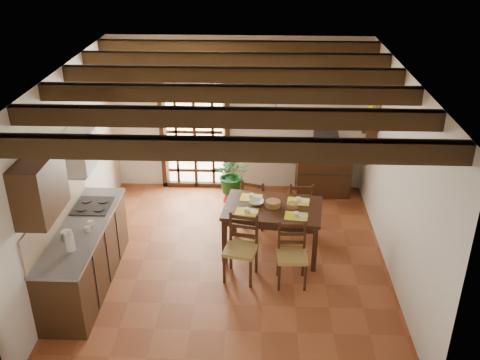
{
  "coord_description": "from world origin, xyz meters",
  "views": [
    {
      "loc": [
        0.38,
        -6.52,
        4.56
      ],
      "look_at": [
        0.1,
        0.4,
        1.15
      ],
      "focal_mm": 40.0,
      "sensor_mm": 36.0,
      "label": 1
    }
  ],
  "objects_px": {
    "kitchen_counter": "(85,255)",
    "sideboard": "(323,174)",
    "dining_table": "(273,213)",
    "crt_tv": "(325,143)",
    "chair_far_right": "(299,214)",
    "potted_plant": "(232,172)",
    "chair_near_left": "(241,260)",
    "pendant_lamp": "(275,119)",
    "chair_near_right": "(291,266)",
    "chair_far_left": "(255,210)"
  },
  "relations": [
    {
      "from": "crt_tv",
      "to": "chair_far_right",
      "type": "bearing_deg",
      "value": -108.72
    },
    {
      "from": "chair_far_right",
      "to": "pendant_lamp",
      "type": "xyz_separation_m",
      "value": [
        -0.45,
        -0.57,
        1.8
      ]
    },
    {
      "from": "dining_table",
      "to": "chair_near_right",
      "type": "distance_m",
      "value": 0.9
    },
    {
      "from": "chair_far_right",
      "to": "sideboard",
      "type": "distance_m",
      "value": 1.34
    },
    {
      "from": "kitchen_counter",
      "to": "sideboard",
      "type": "xyz_separation_m",
      "value": [
        3.48,
        2.83,
        -0.07
      ]
    },
    {
      "from": "dining_table",
      "to": "chair_near_right",
      "type": "xyz_separation_m",
      "value": [
        0.26,
        -0.76,
        -0.39
      ]
    },
    {
      "from": "chair_near_left",
      "to": "chair_far_right",
      "type": "relative_size",
      "value": 1.07
    },
    {
      "from": "kitchen_counter",
      "to": "chair_far_right",
      "type": "distance_m",
      "value": 3.39
    },
    {
      "from": "kitchen_counter",
      "to": "chair_far_right",
      "type": "xyz_separation_m",
      "value": [
        2.99,
        1.58,
        -0.2
      ]
    },
    {
      "from": "chair_near_right",
      "to": "chair_far_right",
      "type": "relative_size",
      "value": 1.01
    },
    {
      "from": "dining_table",
      "to": "potted_plant",
      "type": "distance_m",
      "value": 1.71
    },
    {
      "from": "kitchen_counter",
      "to": "crt_tv",
      "type": "bearing_deg",
      "value": 38.99
    },
    {
      "from": "kitchen_counter",
      "to": "potted_plant",
      "type": "height_order",
      "value": "potted_plant"
    },
    {
      "from": "kitchen_counter",
      "to": "chair_near_left",
      "type": "bearing_deg",
      "value": 6.47
    },
    {
      "from": "crt_tv",
      "to": "pendant_lamp",
      "type": "bearing_deg",
      "value": -114.37
    },
    {
      "from": "dining_table",
      "to": "potted_plant",
      "type": "bearing_deg",
      "value": 120.73
    },
    {
      "from": "dining_table",
      "to": "chair_far_right",
      "type": "bearing_deg",
      "value": 63.81
    },
    {
      "from": "chair_far_left",
      "to": "pendant_lamp",
      "type": "height_order",
      "value": "pendant_lamp"
    },
    {
      "from": "sideboard",
      "to": "crt_tv",
      "type": "xyz_separation_m",
      "value": [
        0.0,
        -0.01,
        0.6
      ]
    },
    {
      "from": "crt_tv",
      "to": "pendant_lamp",
      "type": "distance_m",
      "value": 2.31
    },
    {
      "from": "chair_far_left",
      "to": "potted_plant",
      "type": "height_order",
      "value": "potted_plant"
    },
    {
      "from": "chair_near_left",
      "to": "sideboard",
      "type": "bearing_deg",
      "value": 73.8
    },
    {
      "from": "chair_far_right",
      "to": "potted_plant",
      "type": "xyz_separation_m",
      "value": [
        -1.12,
        0.9,
        0.3
      ]
    },
    {
      "from": "chair_far_left",
      "to": "chair_far_right",
      "type": "xyz_separation_m",
      "value": [
        0.71,
        -0.09,
        0.01
      ]
    },
    {
      "from": "chair_near_right",
      "to": "potted_plant",
      "type": "height_order",
      "value": "potted_plant"
    },
    {
      "from": "potted_plant",
      "to": "chair_far_left",
      "type": "bearing_deg",
      "value": -62.63
    },
    {
      "from": "chair_near_right",
      "to": "pendant_lamp",
      "type": "xyz_separation_m",
      "value": [
        -0.26,
        0.86,
        1.8
      ]
    },
    {
      "from": "kitchen_counter",
      "to": "potted_plant",
      "type": "bearing_deg",
      "value": 53.12
    },
    {
      "from": "dining_table",
      "to": "crt_tv",
      "type": "xyz_separation_m",
      "value": [
        0.94,
        1.91,
        0.33
      ]
    },
    {
      "from": "kitchen_counter",
      "to": "chair_far_left",
      "type": "relative_size",
      "value": 2.63
    },
    {
      "from": "sideboard",
      "to": "dining_table",
      "type": "bearing_deg",
      "value": -117.68
    },
    {
      "from": "dining_table",
      "to": "potted_plant",
      "type": "height_order",
      "value": "potted_plant"
    },
    {
      "from": "pendant_lamp",
      "to": "crt_tv",
      "type": "bearing_deg",
      "value": 62.46
    },
    {
      "from": "potted_plant",
      "to": "sideboard",
      "type": "bearing_deg",
      "value": 11.95
    },
    {
      "from": "crt_tv",
      "to": "sideboard",
      "type": "bearing_deg",
      "value": 93.17
    },
    {
      "from": "chair_near_right",
      "to": "sideboard",
      "type": "bearing_deg",
      "value": 74.38
    },
    {
      "from": "chair_near_right",
      "to": "chair_far_right",
      "type": "height_order",
      "value": "chair_near_right"
    },
    {
      "from": "kitchen_counter",
      "to": "pendant_lamp",
      "type": "height_order",
      "value": "pendant_lamp"
    },
    {
      "from": "kitchen_counter",
      "to": "sideboard",
      "type": "distance_m",
      "value": 4.49
    },
    {
      "from": "chair_far_right",
      "to": "sideboard",
      "type": "bearing_deg",
      "value": -115.27
    },
    {
      "from": "chair_far_left",
      "to": "sideboard",
      "type": "relative_size",
      "value": 0.89
    },
    {
      "from": "potted_plant",
      "to": "pendant_lamp",
      "type": "height_order",
      "value": "pendant_lamp"
    },
    {
      "from": "chair_near_left",
      "to": "sideboard",
      "type": "relative_size",
      "value": 0.98
    },
    {
      "from": "potted_plant",
      "to": "pendant_lamp",
      "type": "distance_m",
      "value": 2.21
    },
    {
      "from": "chair_near_left",
      "to": "chair_far_left",
      "type": "height_order",
      "value": "chair_near_left"
    },
    {
      "from": "chair_near_left",
      "to": "pendant_lamp",
      "type": "relative_size",
      "value": 1.11
    },
    {
      "from": "kitchen_counter",
      "to": "chair_near_right",
      "type": "xyz_separation_m",
      "value": [
        2.8,
        0.15,
        -0.2
      ]
    },
    {
      "from": "kitchen_counter",
      "to": "dining_table",
      "type": "bearing_deg",
      "value": 19.71
    },
    {
      "from": "kitchen_counter",
      "to": "chair_far_left",
      "type": "bearing_deg",
      "value": 36.29
    },
    {
      "from": "chair_near_left",
      "to": "sideboard",
      "type": "xyz_separation_m",
      "value": [
        1.39,
        2.59,
        0.11
      ]
    }
  ]
}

